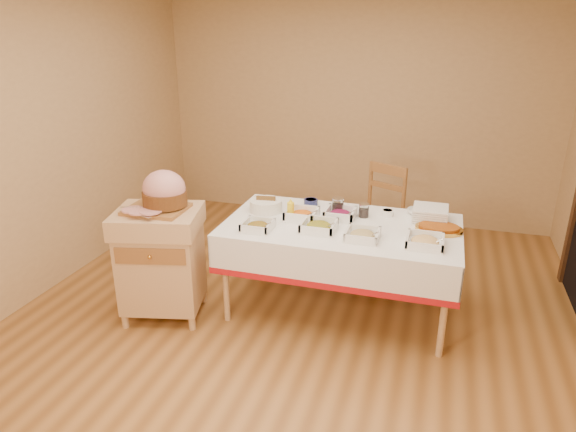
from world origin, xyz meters
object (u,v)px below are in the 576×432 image
(preserve_jar_left, at_px, (338,206))
(preserve_jar_right, at_px, (364,211))
(bread_basket, at_px, (266,205))
(dining_table, at_px, (341,243))
(plate_stack, at_px, (430,214))
(ham_on_board, at_px, (163,193))
(mustard_bottle, at_px, (291,210))
(dining_chair, at_px, (377,215))
(butcher_cart, at_px, (161,257))
(brass_platter, at_px, (439,229))

(preserve_jar_left, distance_m, preserve_jar_right, 0.22)
(preserve_jar_left, relative_size, preserve_jar_right, 1.16)
(bread_basket, bearing_deg, dining_table, -9.58)
(preserve_jar_right, height_order, plate_stack, plate_stack)
(preserve_jar_right, bearing_deg, bread_basket, -172.68)
(ham_on_board, relative_size, mustard_bottle, 2.66)
(bread_basket, distance_m, plate_stack, 1.33)
(ham_on_board, xyz_separation_m, preserve_jar_left, (1.21, 0.69, -0.21))
(dining_chair, relative_size, mustard_bottle, 5.53)
(dining_table, xyz_separation_m, ham_on_board, (-1.29, -0.45, 0.43))
(dining_chair, bearing_deg, ham_on_board, -135.67)
(ham_on_board, bearing_deg, mustard_bottle, 26.66)
(butcher_cart, bearing_deg, mustard_bottle, 27.32)
(dining_table, height_order, butcher_cart, butcher_cart)
(butcher_cart, relative_size, mustard_bottle, 5.11)
(dining_table, height_order, mustard_bottle, mustard_bottle)
(preserve_jar_right, xyz_separation_m, plate_stack, (0.52, 0.06, 0.01))
(preserve_jar_left, xyz_separation_m, plate_stack, (0.74, 0.03, -0.00))
(ham_on_board, bearing_deg, brass_platter, 14.50)
(preserve_jar_right, bearing_deg, dining_table, -122.44)
(preserve_jar_left, height_order, bread_basket, preserve_jar_left)
(ham_on_board, distance_m, preserve_jar_left, 1.41)
(ham_on_board, distance_m, preserve_jar_right, 1.59)
(dining_table, relative_size, preserve_jar_left, 14.14)
(dining_table, relative_size, butcher_cart, 2.02)
(butcher_cart, relative_size, brass_platter, 2.54)
(ham_on_board, height_order, preserve_jar_right, ham_on_board)
(ham_on_board, xyz_separation_m, brass_platter, (2.02, 0.52, -0.25))
(plate_stack, relative_size, brass_platter, 0.76)
(ham_on_board, xyz_separation_m, bread_basket, (0.62, 0.56, -0.22))
(dining_chair, xyz_separation_m, preserve_jar_right, (-0.03, -0.76, 0.31))
(ham_on_board, bearing_deg, dining_chair, 44.33)
(preserve_jar_right, bearing_deg, butcher_cart, -154.61)
(dining_table, bearing_deg, bread_basket, 170.42)
(dining_chair, relative_size, bread_basket, 3.60)
(butcher_cart, bearing_deg, bread_basket, 41.61)
(brass_platter, bearing_deg, mustard_bottle, -175.83)
(preserve_jar_right, relative_size, bread_basket, 0.41)
(preserve_jar_left, distance_m, brass_platter, 0.83)
(dining_chair, xyz_separation_m, brass_platter, (0.57, -0.90, 0.28))
(dining_chair, distance_m, plate_stack, 0.90)
(butcher_cart, distance_m, preserve_jar_right, 1.66)
(butcher_cart, bearing_deg, preserve_jar_left, 30.18)
(butcher_cart, xyz_separation_m, bread_basket, (0.67, 0.60, 0.30))
(dining_chair, height_order, preserve_jar_left, dining_chair)
(dining_chair, xyz_separation_m, plate_stack, (0.49, -0.69, 0.32))
(butcher_cart, height_order, dining_chair, dining_chair)
(dining_chair, relative_size, ham_on_board, 2.08)
(butcher_cart, relative_size, preserve_jar_right, 8.09)
(dining_chair, relative_size, preserve_jar_left, 7.56)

